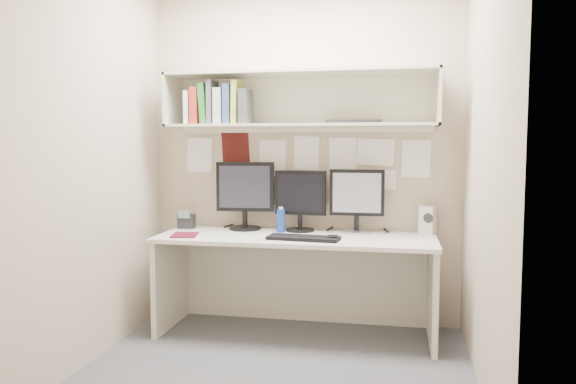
% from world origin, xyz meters
% --- Properties ---
extents(floor, '(2.40, 2.00, 0.01)m').
position_xyz_m(floor, '(0.00, 0.00, 0.00)').
color(floor, '#4A4B50').
rests_on(floor, ground).
extents(wall_back, '(2.40, 0.02, 2.60)m').
position_xyz_m(wall_back, '(0.00, 1.00, 1.30)').
color(wall_back, tan).
rests_on(wall_back, ground).
extents(wall_front, '(2.40, 0.02, 2.60)m').
position_xyz_m(wall_front, '(0.00, -1.00, 1.30)').
color(wall_front, tan).
rests_on(wall_front, ground).
extents(wall_left, '(0.02, 2.00, 2.60)m').
position_xyz_m(wall_left, '(-1.20, 0.00, 1.30)').
color(wall_left, tan).
rests_on(wall_left, ground).
extents(wall_right, '(0.02, 2.00, 2.60)m').
position_xyz_m(wall_right, '(1.20, 0.00, 1.30)').
color(wall_right, tan).
rests_on(wall_right, ground).
extents(desk, '(2.00, 0.70, 0.73)m').
position_xyz_m(desk, '(0.00, 0.65, 0.37)').
color(desk, beige).
rests_on(desk, floor).
extents(overhead_hutch, '(2.00, 0.38, 0.40)m').
position_xyz_m(overhead_hutch, '(0.00, 0.86, 1.72)').
color(overhead_hutch, beige).
rests_on(overhead_hutch, wall_back).
extents(pinned_papers, '(1.92, 0.01, 0.48)m').
position_xyz_m(pinned_papers, '(0.00, 0.99, 1.25)').
color(pinned_papers, white).
rests_on(pinned_papers, wall_back).
extents(monitor_left, '(0.45, 0.25, 0.52)m').
position_xyz_m(monitor_left, '(-0.44, 0.87, 1.01)').
color(monitor_left, black).
rests_on(monitor_left, desk).
extents(monitor_center, '(0.40, 0.22, 0.46)m').
position_xyz_m(monitor_center, '(-0.01, 0.87, 0.98)').
color(monitor_center, black).
rests_on(monitor_center, desk).
extents(monitor_right, '(0.41, 0.22, 0.47)m').
position_xyz_m(monitor_right, '(0.42, 0.87, 0.99)').
color(monitor_right, '#A5A5AA').
rests_on(monitor_right, desk).
extents(keyboard, '(0.51, 0.22, 0.02)m').
position_xyz_m(keyboard, '(0.08, 0.49, 0.74)').
color(keyboard, black).
rests_on(keyboard, desk).
extents(mouse, '(0.07, 0.10, 0.03)m').
position_xyz_m(mouse, '(0.28, 0.51, 0.75)').
color(mouse, black).
rests_on(mouse, desk).
extents(speaker, '(0.13, 0.14, 0.21)m').
position_xyz_m(speaker, '(0.94, 0.91, 0.83)').
color(speaker, silver).
rests_on(speaker, desk).
extents(blue_bottle, '(0.06, 0.06, 0.19)m').
position_xyz_m(blue_bottle, '(-0.14, 0.78, 0.82)').
color(blue_bottle, navy).
rests_on(blue_bottle, desk).
extents(maroon_notebook, '(0.21, 0.24, 0.01)m').
position_xyz_m(maroon_notebook, '(-0.79, 0.49, 0.74)').
color(maroon_notebook, '#510E1A').
rests_on(maroon_notebook, desk).
extents(desk_phone, '(0.13, 0.12, 0.15)m').
position_xyz_m(desk_phone, '(-0.91, 0.83, 0.79)').
color(desk_phone, black).
rests_on(desk_phone, desk).
extents(book_stack, '(0.48, 0.20, 0.33)m').
position_xyz_m(book_stack, '(-0.61, 0.75, 1.68)').
color(book_stack, white).
rests_on(book_stack, overhead_hutch).
extents(hutch_tray, '(0.42, 0.22, 0.03)m').
position_xyz_m(hutch_tray, '(0.39, 0.84, 1.55)').
color(hutch_tray, black).
rests_on(hutch_tray, overhead_hutch).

